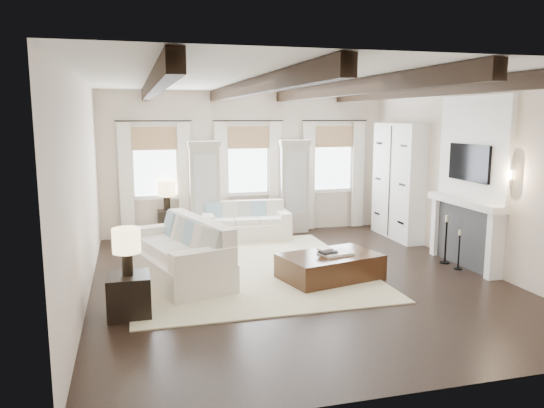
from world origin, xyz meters
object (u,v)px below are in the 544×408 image
object	(u,v)px
sofa_left	(182,255)
side_table_front	(129,295)
sofa_back	(245,224)
ottoman	(330,267)
side_table_back	(168,224)

from	to	relation	value
sofa_left	side_table_front	size ratio (longest dim) A/B	4.44
sofa_back	sofa_left	world-z (taller)	sofa_left
ottoman	side_table_front	distance (m)	3.30
side_table_front	sofa_left	bearing A→B (deg)	59.61
sofa_back	side_table_front	xyz separation A→B (m)	(-2.47, -4.06, -0.04)
sofa_left	side_table_back	xyz separation A→B (m)	(-0.02, 3.08, -0.09)
sofa_back	side_table_front	world-z (taller)	sofa_back
side_table_back	ottoman	bearing A→B (deg)	-57.35
sofa_back	side_table_front	size ratio (longest dim) A/B	3.41
ottoman	side_table_front	world-z (taller)	side_table_front
sofa_left	ottoman	bearing A→B (deg)	-14.63
sofa_left	side_table_back	bearing A→B (deg)	90.30
ottoman	side_table_back	distance (m)	4.38
sofa_left	side_table_front	bearing A→B (deg)	-120.39
ottoman	side_table_front	xyz separation A→B (m)	(-3.20, -0.83, 0.08)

